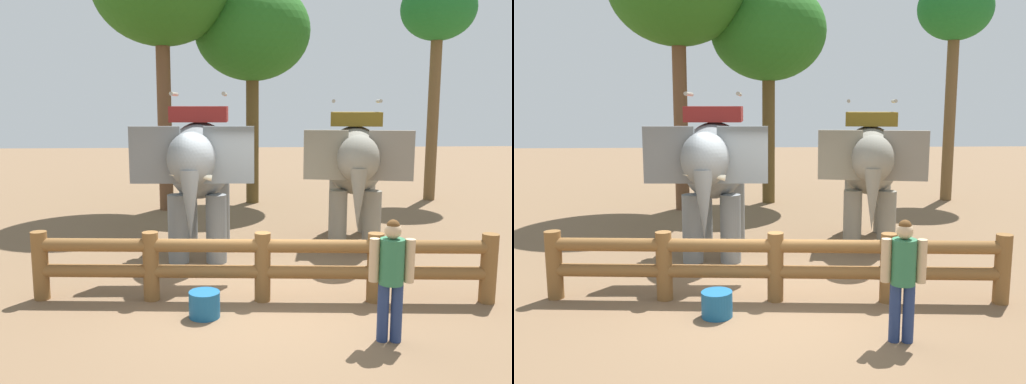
% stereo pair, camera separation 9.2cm
% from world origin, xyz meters
% --- Properties ---
extents(ground_plane, '(60.00, 60.00, 0.00)m').
position_xyz_m(ground_plane, '(0.00, 0.00, 0.00)').
color(ground_plane, brown).
extents(log_fence, '(6.94, 0.79, 1.05)m').
position_xyz_m(log_fence, '(0.00, 0.10, 0.60)').
color(log_fence, brown).
rests_on(log_fence, ground).
extents(elephant_near_left, '(2.11, 3.69, 3.17)m').
position_xyz_m(elephant_near_left, '(-1.04, 2.83, 1.78)').
color(elephant_near_left, slate).
rests_on(elephant_near_left, ground).
extents(elephant_center, '(2.17, 3.61, 3.04)m').
position_xyz_m(elephant_center, '(2.18, 3.46, 1.71)').
color(elephant_center, gray).
rests_on(elephant_center, ground).
extents(tourist_woman_in_black, '(0.55, 0.34, 1.56)m').
position_xyz_m(tourist_woman_in_black, '(1.48, -1.41, 0.90)').
color(tourist_woman_in_black, navy).
rests_on(tourist_woman_in_black, ground).
extents(tree_far_left, '(3.35, 3.35, 6.46)m').
position_xyz_m(tree_far_left, '(0.29, 8.46, 4.98)').
color(tree_far_left, brown).
rests_on(tree_far_left, ground).
extents(tree_back_center, '(2.20, 2.20, 6.67)m').
position_xyz_m(tree_back_center, '(5.82, 8.63, 5.54)').
color(tree_back_center, brown).
rests_on(tree_back_center, ground).
extents(feed_bucket, '(0.43, 0.43, 0.36)m').
position_xyz_m(feed_bucket, '(-0.85, -0.49, 0.18)').
color(feed_bucket, '#19598C').
rests_on(feed_bucket, ground).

